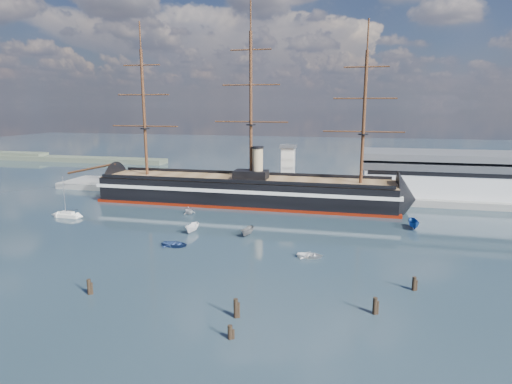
# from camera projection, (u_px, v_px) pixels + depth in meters

# --- Properties ---
(ground) EXTENTS (600.00, 600.00, 0.00)m
(ground) POSITION_uv_depth(u_px,v_px,m) (256.00, 222.00, 109.19)
(ground) COLOR #182730
(ground) RESTS_ON ground
(quay) EXTENTS (180.00, 18.00, 2.00)m
(quay) POSITION_uv_depth(u_px,v_px,m) (310.00, 196.00, 141.29)
(quay) COLOR slate
(quay) RESTS_ON ground
(warehouse) EXTENTS (63.00, 21.00, 11.60)m
(warehouse) POSITION_uv_depth(u_px,v_px,m) (467.00, 175.00, 132.76)
(warehouse) COLOR #B7BABC
(warehouse) RESTS_ON ground
(quay_tower) EXTENTS (5.00, 5.00, 15.00)m
(quay_tower) POSITION_uv_depth(u_px,v_px,m) (288.00, 167.00, 138.04)
(quay_tower) COLOR silver
(quay_tower) RESTS_ON ground
(shoreline) EXTENTS (120.00, 10.00, 4.00)m
(shoreline) POSITION_uv_depth(u_px,v_px,m) (45.00, 158.00, 230.68)
(shoreline) COLOR #3F4C38
(shoreline) RESTS_ON ground
(warship) EXTENTS (112.89, 16.39, 53.94)m
(warship) POSITION_uv_depth(u_px,v_px,m) (239.00, 190.00, 129.66)
(warship) COLOR black
(warship) RESTS_ON ground
(sailboat) EXTENTS (7.08, 2.59, 11.09)m
(sailboat) POSITION_uv_depth(u_px,v_px,m) (67.00, 215.00, 114.04)
(sailboat) COLOR silver
(sailboat) RESTS_ON ground
(motorboat_a) EXTENTS (6.52, 2.87, 2.54)m
(motorboat_a) POSITION_uv_depth(u_px,v_px,m) (192.00, 232.00, 100.72)
(motorboat_a) COLOR white
(motorboat_a) RESTS_ON ground
(motorboat_b) EXTENTS (1.56, 3.59, 1.65)m
(motorboat_b) POSITION_uv_depth(u_px,v_px,m) (175.00, 247.00, 90.60)
(motorboat_b) COLOR navy
(motorboat_b) RESTS_ON ground
(motorboat_c) EXTENTS (6.33, 3.40, 2.40)m
(motorboat_c) POSITION_uv_depth(u_px,v_px,m) (248.00, 236.00, 98.23)
(motorboat_c) COLOR slate
(motorboat_c) RESTS_ON ground
(motorboat_d) EXTENTS (5.91, 6.55, 2.27)m
(motorboat_d) POSITION_uv_depth(u_px,v_px,m) (189.00, 214.00, 117.49)
(motorboat_d) COLOR silver
(motorboat_d) RESTS_ON ground
(motorboat_e) EXTENTS (1.29, 3.16, 1.47)m
(motorboat_e) POSITION_uv_depth(u_px,v_px,m) (310.00, 258.00, 83.99)
(motorboat_e) COLOR silver
(motorboat_e) RESTS_ON ground
(motorboat_f) EXTENTS (7.11, 2.88, 2.80)m
(motorboat_f) POSITION_uv_depth(u_px,v_px,m) (413.00, 229.00, 103.71)
(motorboat_f) COLOR navy
(motorboat_f) RESTS_ON ground
(piling_near_left) EXTENTS (0.64, 0.64, 3.23)m
(piling_near_left) POSITION_uv_depth(u_px,v_px,m) (90.00, 294.00, 67.84)
(piling_near_left) COLOR black
(piling_near_left) RESTS_ON ground
(piling_near_mid) EXTENTS (0.64, 0.64, 2.57)m
(piling_near_mid) POSITION_uv_depth(u_px,v_px,m) (230.00, 339.00, 54.90)
(piling_near_mid) COLOR black
(piling_near_mid) RESTS_ON ground
(piling_near_right) EXTENTS (0.64, 0.64, 3.25)m
(piling_near_right) POSITION_uv_depth(u_px,v_px,m) (374.00, 314.00, 61.42)
(piling_near_right) COLOR black
(piling_near_right) RESTS_ON ground
(piling_far_right) EXTENTS (0.64, 0.64, 3.01)m
(piling_far_right) POSITION_uv_depth(u_px,v_px,m) (414.00, 290.00, 69.27)
(piling_far_right) COLOR black
(piling_far_right) RESTS_ON ground
(piling_extra) EXTENTS (0.64, 0.64, 3.54)m
(piling_extra) POSITION_uv_depth(u_px,v_px,m) (236.00, 317.00, 60.41)
(piling_extra) COLOR black
(piling_extra) RESTS_ON ground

